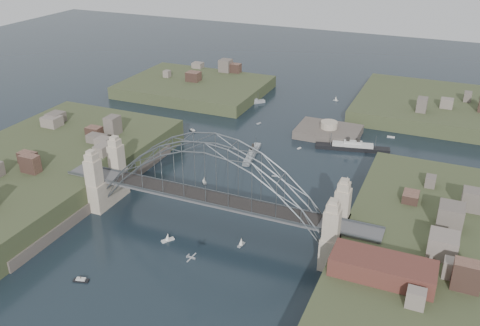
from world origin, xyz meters
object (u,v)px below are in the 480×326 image
wharf_shed (383,268)px  naval_cruiser_far (248,102)px  bridge (211,184)px  fort_island (328,137)px  ocean_liner (352,147)px  naval_cruiser_near (252,154)px

wharf_shed → naval_cruiser_far: wharf_shed is taller
bridge → wharf_shed: bearing=-17.7°
fort_island → naval_cruiser_far: 44.19m
bridge → naval_cruiser_far: (-27.36, 90.06, -11.55)m
wharf_shed → ocean_liner: 78.77m
naval_cruiser_near → fort_island: bearing=54.7°
bridge → naval_cruiser_near: 45.57m
fort_island → naval_cruiser_far: (-39.36, 20.06, 1.11)m
naval_cruiser_far → ocean_liner: size_ratio=0.49×
fort_island → wharf_shed: (32.00, -84.00, 10.34)m
naval_cruiser_near → ocean_liner: (29.32, 17.69, 0.15)m
wharf_shed → ocean_liner: wharf_shed is taller
naval_cruiser_near → naval_cruiser_far: 50.87m
fort_island → naval_cruiser_near: 32.41m
bridge → naval_cruiser_far: size_ratio=7.00×
wharf_shed → naval_cruiser_near: (-50.72, 57.57, -9.22)m
bridge → naval_cruiser_near: bridge is taller
naval_cruiser_near → ocean_liner: size_ratio=0.68×
wharf_shed → naval_cruiser_near: 77.28m
naval_cruiser_near → ocean_liner: 34.24m
naval_cruiser_near → naval_cruiser_far: naval_cruiser_near is taller
wharf_shed → naval_cruiser_near: bearing=131.4°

